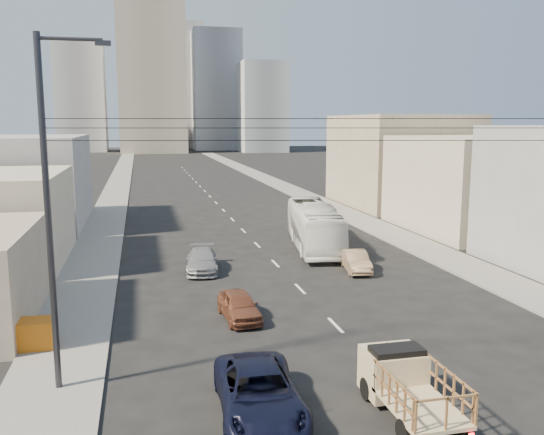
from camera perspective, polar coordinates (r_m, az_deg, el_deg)
name	(u,v)px	position (r m, az deg, el deg)	size (l,w,h in m)	color
ground	(417,409)	(20.22, 14.15, -17.88)	(420.00, 420.00, 0.00)	black
sidewalk_left	(118,186)	(86.45, -15.05, 2.99)	(3.50, 180.00, 0.12)	slate
sidewalk_right	(275,183)	(88.73, 0.31, 3.47)	(3.50, 180.00, 0.12)	slate
lane_dashes	(213,199)	(70.03, -5.87, 1.80)	(0.15, 104.00, 0.01)	silver
flatbed_pickup	(408,382)	(19.34, 13.31, -15.56)	(1.95, 4.41, 1.90)	tan
navy_pickup	(259,393)	(18.91, -1.27, -17.01)	(2.53, 5.50, 1.53)	black
city_bus	(314,226)	(42.51, 4.20, -0.85)	(2.77, 11.82, 3.29)	white
sedan_brown	(239,306)	(27.46, -3.29, -8.70)	(1.55, 3.86, 1.31)	brown
sedan_tan	(356,261)	(36.40, 8.30, -4.29)	(1.35, 3.86, 1.27)	#8E6F53
sedan_grey	(202,261)	(36.24, -6.95, -4.25)	(1.90, 4.68, 1.36)	gray
streetlamp_left	(51,207)	(20.30, -21.06, 1.01)	(2.36, 0.25, 12.00)	#2D2D33
overhead_wires	(407,129)	(19.37, 13.19, 8.54)	(23.01, 5.02, 0.72)	black
crate_stack	(32,334)	(25.77, -22.65, -10.58)	(1.80, 1.20, 1.14)	#B95D11
bldg_right_mid	(475,184)	(52.32, 19.50, 3.16)	(11.00, 14.00, 8.00)	#B3AA90
bldg_right_far	(400,160)	(66.47, 12.52, 5.55)	(12.00, 16.00, 10.00)	gray
bldg_left_far	(14,182)	(56.24, -24.22, 3.27)	(12.00, 16.00, 8.00)	gray
high_rise_tower	(151,54)	(187.13, -11.93, 15.56)	(20.00, 20.00, 60.00)	tan
midrise_ne	(216,91)	(202.94, -5.55, 12.38)	(16.00, 16.00, 40.00)	gray
midrise_nw	(81,98)	(196.85, -18.39, 11.17)	(15.00, 15.00, 34.00)	gray
midrise_back	(178,87)	(216.77, -9.31, 12.63)	(18.00, 18.00, 44.00)	gray
midrise_east	(263,107)	(185.02, -0.95, 10.86)	(14.00, 14.00, 28.00)	gray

